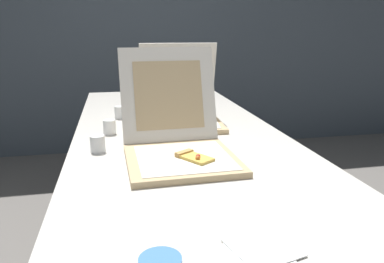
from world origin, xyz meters
name	(u,v)px	position (x,y,z in m)	size (l,w,h in m)	color
wall_back	(141,16)	(0.00, 2.78, 1.30)	(10.00, 0.10, 2.60)	#4C5660
table	(180,143)	(0.00, 0.67, 0.69)	(0.93, 2.45, 0.73)	beige
pizza_box_front	(179,143)	(-0.06, 0.36, 0.78)	(0.39, 0.51, 0.39)	tan
pizza_box_middle	(181,113)	(0.04, 0.85, 0.78)	(0.40, 0.40, 0.39)	tan
cup_white_far	(120,112)	(-0.26, 1.03, 0.76)	(0.06, 0.06, 0.06)	white
cup_white_near_center	(98,144)	(-0.35, 0.49, 0.76)	(0.06, 0.06, 0.06)	white
cup_white_mid	(110,127)	(-0.31, 0.74, 0.76)	(0.06, 0.06, 0.06)	white
napkin_pile	(259,246)	(0.02, -0.25, 0.73)	(0.17, 0.18, 0.01)	white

